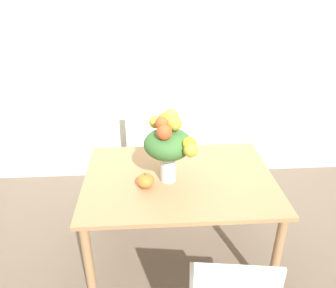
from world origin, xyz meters
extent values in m
plane|color=brown|center=(0.00, 0.00, 0.00)|extent=(12.00, 12.00, 0.00)
cube|color=silver|center=(0.00, 1.28, 1.35)|extent=(8.00, 0.06, 2.70)
cube|color=#9E754C|center=(0.00, 0.00, 0.73)|extent=(1.34, 0.98, 0.03)
cylinder|color=#9E754C|center=(-0.61, -0.43, 0.36)|extent=(0.06, 0.06, 0.72)
cylinder|color=#9E754C|center=(0.61, -0.43, 0.36)|extent=(0.06, 0.06, 0.72)
cylinder|color=#9E754C|center=(-0.61, 0.43, 0.36)|extent=(0.06, 0.06, 0.72)
cylinder|color=#9E754C|center=(0.61, 0.43, 0.36)|extent=(0.06, 0.06, 0.72)
cylinder|color=silver|center=(-0.08, -0.03, 0.86)|extent=(0.11, 0.11, 0.22)
cylinder|color=silver|center=(-0.08, -0.03, 0.79)|extent=(0.09, 0.09, 0.08)
cylinder|color=#38662D|center=(-0.06, -0.03, 0.90)|extent=(0.01, 0.01, 0.28)
cylinder|color=#38662D|center=(-0.07, -0.01, 0.90)|extent=(0.01, 0.01, 0.28)
cylinder|color=#38662D|center=(-0.10, -0.02, 0.90)|extent=(0.01, 0.00, 0.28)
cylinder|color=#38662D|center=(-0.10, -0.04, 0.90)|extent=(0.01, 0.01, 0.28)
cylinder|color=#38662D|center=(-0.07, -0.05, 0.90)|extent=(0.01, 0.01, 0.28)
ellipsoid|color=#38662D|center=(-0.08, -0.03, 1.03)|extent=(0.32, 0.32, 0.19)
sphere|color=#D64C23|center=(-0.12, -0.05, 1.19)|extent=(0.09, 0.09, 0.09)
sphere|color=#D64C23|center=(-0.11, -0.11, 1.15)|extent=(0.10, 0.10, 0.10)
sphere|color=yellow|center=(0.05, -0.15, 1.09)|extent=(0.09, 0.09, 0.09)
sphere|color=#AD9E33|center=(0.05, -0.19, 1.06)|extent=(0.09, 0.09, 0.09)
sphere|color=#AD9E33|center=(-0.16, 0.11, 1.13)|extent=(0.09, 0.09, 0.09)
sphere|color=yellow|center=(-0.05, 0.03, 1.20)|extent=(0.10, 0.10, 0.10)
sphere|color=orange|center=(-0.10, 0.02, 1.18)|extent=(0.10, 0.10, 0.10)
sphere|color=#AD9E33|center=(-0.04, -0.05, 1.19)|extent=(0.10, 0.10, 0.10)
sphere|color=yellow|center=(-0.09, -0.02, 1.17)|extent=(0.09, 0.09, 0.09)
ellipsoid|color=orange|center=(-0.24, -0.10, 0.79)|extent=(0.12, 0.12, 0.10)
cylinder|color=brown|center=(-0.24, -0.10, 0.85)|extent=(0.02, 0.02, 0.02)
cube|color=silver|center=(-0.24, 0.78, 0.46)|extent=(0.43, 0.43, 0.02)
cylinder|color=silver|center=(-0.41, 0.62, 0.22)|extent=(0.04, 0.04, 0.45)
cylinder|color=silver|center=(-0.07, 0.61, 0.22)|extent=(0.04, 0.04, 0.45)
cylinder|color=silver|center=(-0.40, 0.96, 0.22)|extent=(0.04, 0.04, 0.45)
cylinder|color=silver|center=(-0.06, 0.95, 0.22)|extent=(0.04, 0.04, 0.45)
cube|color=silver|center=(-0.23, 0.99, 0.68)|extent=(0.40, 0.03, 0.43)
camera|label=1|loc=(-0.20, -1.96, 2.02)|focal=35.00mm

